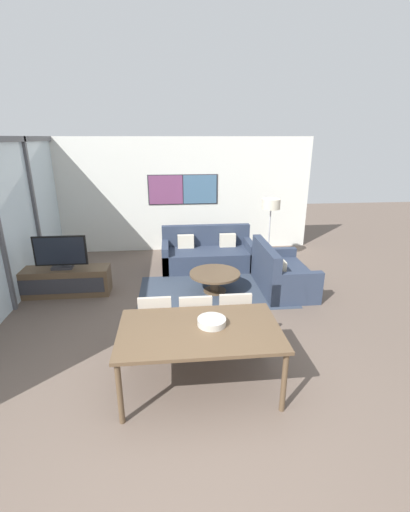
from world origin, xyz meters
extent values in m
plane|color=brown|center=(0.00, 0.00, 0.00)|extent=(24.00, 24.00, 0.00)
cube|color=silver|center=(0.00, 6.13, 1.40)|extent=(6.78, 0.06, 2.80)
cube|color=#2D2D33|center=(0.16, 6.09, 1.55)|extent=(1.73, 0.01, 0.74)
cube|color=#753D66|center=(-0.26, 6.08, 1.55)|extent=(0.82, 0.02, 0.70)
cube|color=#426684|center=(0.59, 6.08, 1.55)|extent=(0.82, 0.02, 0.70)
cube|color=#515156|center=(-2.86, 4.60, 1.40)|extent=(0.07, 0.08, 2.80)
cube|color=#333D4C|center=(0.63, 3.42, 0.00)|extent=(2.85, 1.67, 0.01)
cube|color=brown|center=(-2.15, 3.59, 0.25)|extent=(1.63, 0.46, 0.51)
cube|color=#2D2D33|center=(-2.15, 3.36, 0.25)|extent=(1.50, 0.01, 0.28)
cube|color=#2D2D33|center=(-2.15, 3.59, 0.53)|extent=(0.36, 0.20, 0.05)
cube|color=#2D2D33|center=(-2.15, 3.59, 0.60)|extent=(0.06, 0.03, 0.08)
cube|color=black|center=(-2.15, 3.59, 0.85)|extent=(0.93, 0.04, 0.55)
cube|color=black|center=(-2.15, 3.57, 0.85)|extent=(0.86, 0.01, 0.49)
cube|color=#2D384C|center=(0.63, 4.68, 0.21)|extent=(2.00, 0.91, 0.42)
cube|color=#2D384C|center=(0.63, 5.06, 0.45)|extent=(2.00, 0.16, 0.89)
cube|color=#2D384C|center=(-0.30, 4.68, 0.30)|extent=(0.14, 0.91, 0.60)
cube|color=#2D384C|center=(1.56, 4.68, 0.30)|extent=(0.14, 0.91, 0.60)
cube|color=beige|center=(0.16, 4.88, 0.57)|extent=(0.36, 0.12, 0.30)
cube|color=beige|center=(1.10, 4.88, 0.57)|extent=(0.36, 0.12, 0.30)
cube|color=#2D384C|center=(1.96, 3.42, 0.21)|extent=(0.91, 1.49, 0.42)
cube|color=#2D384C|center=(1.59, 3.42, 0.45)|extent=(0.16, 1.49, 0.89)
cube|color=#2D384C|center=(1.96, 2.74, 0.30)|extent=(0.91, 0.14, 0.60)
cube|color=#2D384C|center=(1.96, 4.10, 0.30)|extent=(0.91, 0.14, 0.60)
cube|color=beige|center=(1.77, 3.09, 0.57)|extent=(0.12, 0.36, 0.30)
cylinder|color=brown|center=(0.63, 3.42, 0.01)|extent=(0.43, 0.43, 0.03)
cylinder|color=brown|center=(0.63, 3.42, 0.17)|extent=(0.17, 0.17, 0.34)
cylinder|color=brown|center=(0.63, 3.42, 0.36)|extent=(0.95, 0.95, 0.04)
cube|color=brown|center=(0.13, 0.85, 0.75)|extent=(1.81, 1.07, 0.04)
cylinder|color=brown|center=(-0.72, 0.37, 0.36)|extent=(0.06, 0.06, 0.73)
cylinder|color=brown|center=(0.97, 0.37, 0.36)|extent=(0.06, 0.06, 0.73)
cylinder|color=brown|center=(-0.72, 1.32, 0.36)|extent=(0.06, 0.06, 0.73)
cylinder|color=brown|center=(0.97, 1.32, 0.36)|extent=(0.06, 0.06, 0.73)
cube|color=#B2A899|center=(-0.40, 1.69, 0.45)|extent=(0.46, 0.46, 0.06)
cube|color=#B2A899|center=(-0.40, 1.48, 0.67)|extent=(0.42, 0.05, 0.39)
cylinder|color=brown|center=(-0.60, 1.49, 0.21)|extent=(0.04, 0.04, 0.42)
cylinder|color=brown|center=(-0.20, 1.49, 0.21)|extent=(0.04, 0.04, 0.42)
cylinder|color=brown|center=(-0.60, 1.89, 0.21)|extent=(0.04, 0.04, 0.42)
cylinder|color=brown|center=(-0.20, 1.89, 0.21)|extent=(0.04, 0.04, 0.42)
cube|color=#B2A899|center=(0.13, 1.66, 0.45)|extent=(0.46, 0.46, 0.06)
cube|color=#B2A899|center=(0.13, 1.45, 0.67)|extent=(0.42, 0.05, 0.39)
cylinder|color=brown|center=(-0.07, 1.46, 0.21)|extent=(0.04, 0.04, 0.42)
cylinder|color=brown|center=(0.33, 1.46, 0.21)|extent=(0.04, 0.04, 0.42)
cylinder|color=brown|center=(-0.07, 1.86, 0.21)|extent=(0.04, 0.04, 0.42)
cylinder|color=brown|center=(0.33, 1.86, 0.21)|extent=(0.04, 0.04, 0.42)
cube|color=#B2A899|center=(0.65, 1.68, 0.45)|extent=(0.46, 0.46, 0.06)
cube|color=#B2A899|center=(0.65, 1.47, 0.67)|extent=(0.42, 0.05, 0.39)
cylinder|color=brown|center=(0.45, 1.48, 0.21)|extent=(0.04, 0.04, 0.42)
cylinder|color=brown|center=(0.85, 1.48, 0.21)|extent=(0.04, 0.04, 0.42)
cylinder|color=brown|center=(0.45, 1.88, 0.21)|extent=(0.04, 0.04, 0.42)
cylinder|color=brown|center=(0.85, 1.88, 0.21)|extent=(0.04, 0.04, 0.42)
cylinder|color=#B7B2A8|center=(0.27, 0.92, 0.81)|extent=(0.33, 0.33, 0.08)
torus|color=#B7B2A8|center=(0.27, 0.92, 0.84)|extent=(0.33, 0.33, 0.02)
cylinder|color=#2D2D33|center=(2.04, 4.82, 0.01)|extent=(0.28, 0.28, 0.02)
cylinder|color=#B7B7BC|center=(2.04, 4.82, 0.65)|extent=(0.03, 0.03, 1.26)
cylinder|color=beige|center=(2.04, 4.82, 1.39)|extent=(0.40, 0.40, 0.22)
camera|label=1|loc=(-0.15, -2.46, 2.78)|focal=24.00mm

